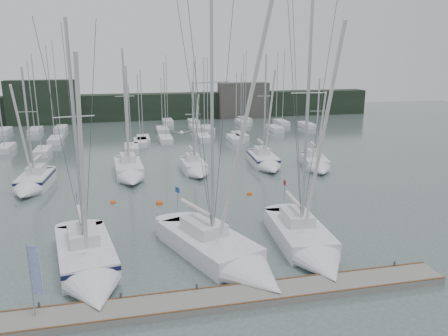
% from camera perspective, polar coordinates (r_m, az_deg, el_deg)
% --- Properties ---
extents(ground, '(160.00, 160.00, 0.00)m').
position_cam_1_polar(ground, '(28.55, -0.87, -11.76)').
color(ground, '#495857').
rests_on(ground, ground).
extents(dock, '(24.00, 2.00, 0.40)m').
position_cam_1_polar(dock, '(24.19, 1.68, -16.52)').
color(dock, slate).
rests_on(dock, ground).
extents(far_treeline, '(90.00, 4.00, 5.00)m').
position_cam_1_polar(far_treeline, '(87.75, -9.35, 7.93)').
color(far_treeline, black).
rests_on(far_treeline, ground).
extents(far_building_left, '(12.00, 3.00, 8.00)m').
position_cam_1_polar(far_building_left, '(86.71, -22.73, 7.90)').
color(far_building_left, black).
rests_on(far_building_left, ground).
extents(far_building_right, '(10.00, 3.00, 7.00)m').
position_cam_1_polar(far_building_right, '(88.59, 2.54, 8.82)').
color(far_building_right, '#44423F').
rests_on(far_building_right, ground).
extents(mast_forest, '(52.44, 26.69, 14.78)m').
position_cam_1_polar(mast_forest, '(70.95, -7.35, 4.74)').
color(mast_forest, silver).
rests_on(mast_forest, ground).
extents(sailboat_near_left, '(4.94, 10.67, 15.72)m').
position_cam_1_polar(sailboat_near_left, '(27.29, -17.23, -12.25)').
color(sailboat_near_left, silver).
rests_on(sailboat_near_left, ground).
extents(sailboat_near_center, '(7.34, 11.51, 18.90)m').
position_cam_1_polar(sailboat_near_center, '(27.26, 0.77, -11.66)').
color(sailboat_near_center, silver).
rests_on(sailboat_near_center, ground).
extents(sailboat_near_right, '(3.83, 10.54, 17.49)m').
position_cam_1_polar(sailboat_near_right, '(29.28, 11.07, -10.01)').
color(sailboat_near_right, silver).
rests_on(sailboat_near_right, ground).
extents(sailboat_mid_a, '(3.32, 7.74, 12.37)m').
position_cam_1_polar(sailboat_mid_a, '(45.44, -23.80, -1.95)').
color(sailboat_mid_a, silver).
rests_on(sailboat_mid_a, ground).
extents(sailboat_mid_b, '(3.27, 9.14, 14.08)m').
position_cam_1_polar(sailboat_mid_b, '(46.62, -12.20, -0.60)').
color(sailboat_mid_b, silver).
rests_on(sailboat_mid_b, ground).
extents(sailboat_mid_c, '(2.63, 6.73, 10.64)m').
position_cam_1_polar(sailboat_mid_c, '(47.29, -3.74, -0.16)').
color(sailboat_mid_c, silver).
rests_on(sailboat_mid_c, ground).
extents(sailboat_mid_d, '(3.21, 8.36, 13.48)m').
position_cam_1_polar(sailboat_mid_d, '(50.13, 5.50, 0.74)').
color(sailboat_mid_d, silver).
rests_on(sailboat_mid_d, ground).
extents(sailboat_mid_e, '(3.96, 7.49, 10.83)m').
position_cam_1_polar(sailboat_mid_e, '(50.02, 12.05, 0.37)').
color(sailboat_mid_e, silver).
rests_on(sailboat_mid_e, ground).
extents(buoy_a, '(0.64, 0.64, 0.64)m').
position_cam_1_polar(buoy_a, '(38.64, -8.44, -4.64)').
color(buoy_a, '#DA4913').
rests_on(buoy_a, ground).
extents(buoy_b, '(0.53, 0.53, 0.53)m').
position_cam_1_polar(buoy_b, '(40.75, 3.34, -3.46)').
color(buoy_b, '#DA4913').
rests_on(buoy_b, ground).
extents(buoy_c, '(0.50, 0.50, 0.50)m').
position_cam_1_polar(buoy_c, '(39.68, -14.29, -4.43)').
color(buoy_c, '#DA4913').
rests_on(buoy_c, ground).
extents(dock_banner, '(0.56, 0.20, 3.77)m').
position_cam_1_polar(dock_banner, '(23.07, -23.57, -12.61)').
color(dock_banner, '#A8ABB0').
rests_on(dock_banner, dock).
extents(seagull, '(1.10, 0.49, 0.22)m').
position_cam_1_polar(seagull, '(28.38, -5.56, 4.65)').
color(seagull, white).
rests_on(seagull, ground).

